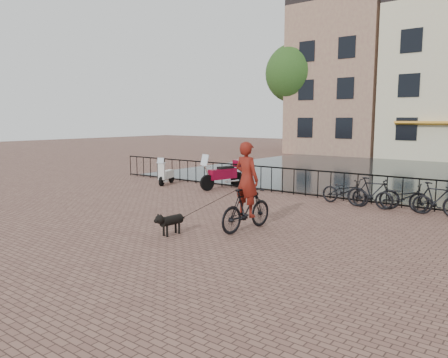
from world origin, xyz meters
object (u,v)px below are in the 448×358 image
Objects in this scene: dog at (171,223)px; motorcycle at (223,171)px; cyclist at (247,192)px; scooter at (166,170)px.

dog is 0.41× the size of motorcycle.
dog is 7.45m from motorcycle.
cyclist is 6.92m from motorcycle.
motorcycle is at bearing 122.60° from dog.
scooter is (-7.47, 4.48, -0.40)m from cyclist.
cyclist is 2.09m from dog.
cyclist reaches higher than scooter.
dog is 8.66m from scooter.
cyclist is at bearing -52.61° from scooter.
motorcycle is at bearing -10.13° from scooter.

